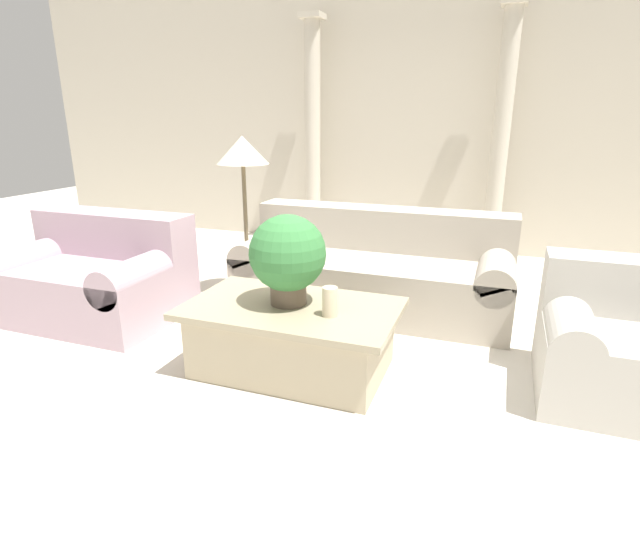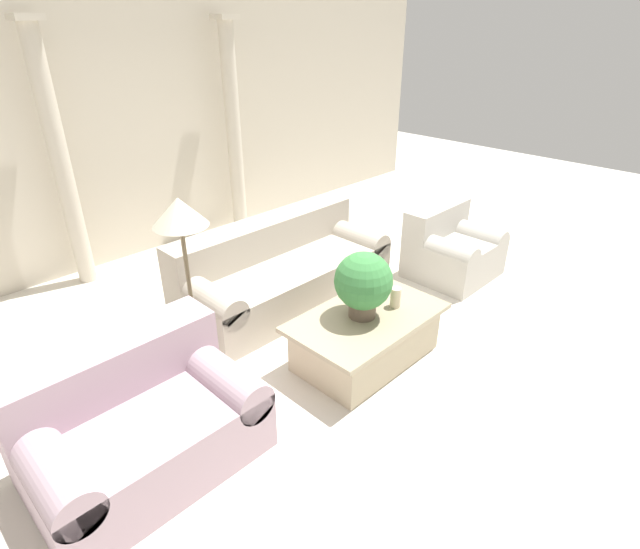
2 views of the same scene
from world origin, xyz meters
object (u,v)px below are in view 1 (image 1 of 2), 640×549
object	(u,v)px
loveseat	(95,275)
coffee_table	(292,337)
armchair	(628,345)
sofa_long	(375,269)
floor_lamp	(243,157)
potted_plant	(288,256)

from	to	relation	value
loveseat	coffee_table	size ratio (longest dim) A/B	1.07
loveseat	armchair	distance (m)	3.74
sofa_long	armchair	distance (m)	1.92
loveseat	coffee_table	bearing A→B (deg)	-10.08
coffee_table	armchair	world-z (taller)	armchair
sofa_long	floor_lamp	bearing A→B (deg)	-173.27
coffee_table	armchair	bearing A→B (deg)	10.67
loveseat	armchair	world-z (taller)	loveseat
loveseat	armchair	xyz separation A→B (m)	(3.74, 0.03, -0.01)
loveseat	sofa_long	bearing A→B (deg)	24.92
sofa_long	armchair	xyz separation A→B (m)	(1.69, -0.93, 0.00)
loveseat	potted_plant	size ratio (longest dim) A/B	2.50
armchair	floor_lamp	bearing A→B (deg)	164.21
floor_lamp	sofa_long	bearing A→B (deg)	6.73
sofa_long	potted_plant	size ratio (longest dim) A/B	3.96
sofa_long	armchair	bearing A→B (deg)	-28.81
coffee_table	potted_plant	distance (m)	0.52
sofa_long	coffee_table	distance (m)	1.30
loveseat	floor_lamp	distance (m)	1.52
loveseat	potted_plant	bearing A→B (deg)	-9.41
loveseat	floor_lamp	world-z (taller)	floor_lamp
potted_plant	floor_lamp	world-z (taller)	floor_lamp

